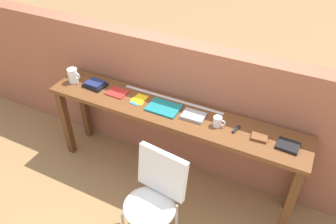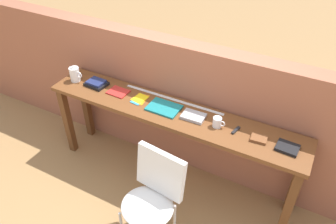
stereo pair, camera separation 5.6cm
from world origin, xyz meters
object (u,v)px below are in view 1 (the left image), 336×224
at_px(magazine_cycling, 117,93).
at_px(book_stack_leftmost, 95,84).
at_px(chair_white_moulded, 154,195).
at_px(book_repair_rightmost, 288,146).
at_px(pitcher_white, 73,75).
at_px(mug, 218,121).
at_px(leather_journal_brown, 259,137).
at_px(pamphlet_pile_colourful, 139,99).
at_px(multitool_folded, 236,129).
at_px(book_open_centre, 164,108).

bearing_deg(magazine_cycling, book_stack_leftmost, -179.45).
height_order(chair_white_moulded, book_stack_leftmost, book_stack_leftmost).
bearing_deg(book_stack_leftmost, book_repair_rightmost, -1.09).
relative_size(chair_white_moulded, pitcher_white, 4.85).
height_order(chair_white_moulded, book_repair_rightmost, book_repair_rightmost).
xyz_separation_m(magazine_cycling, mug, (1.05, -0.03, 0.04)).
relative_size(mug, leather_journal_brown, 0.85).
height_order(pamphlet_pile_colourful, multitool_folded, multitool_folded).
xyz_separation_m(magazine_cycling, book_repair_rightmost, (1.64, -0.03, 0.01)).
bearing_deg(multitool_folded, chair_white_moulded, -122.98).
distance_m(chair_white_moulded, book_stack_leftmost, 1.31).
bearing_deg(multitool_folded, leather_journal_brown, -5.12).
relative_size(pamphlet_pile_colourful, multitool_folded, 1.75).
distance_m(chair_white_moulded, leather_journal_brown, 0.98).
bearing_deg(pitcher_white, magazine_cycling, 2.57).
bearing_deg(leather_journal_brown, mug, 175.07).
bearing_deg(pitcher_white, book_stack_leftmost, 6.93).
bearing_deg(magazine_cycling, book_repair_rightmost, 0.90).
bearing_deg(mug, book_stack_leftmost, 178.42).
bearing_deg(mug, book_open_centre, 178.90).
distance_m(pitcher_white, multitool_folded, 1.72).
bearing_deg(pitcher_white, pamphlet_pile_colourful, 1.73).
bearing_deg(pitcher_white, book_repair_rightmost, -0.18).
relative_size(multitool_folded, leather_journal_brown, 0.85).
height_order(mug, multitool_folded, mug).
bearing_deg(book_open_centre, multitool_folded, 1.08).
bearing_deg(pamphlet_pile_colourful, pitcher_white, -178.27).
distance_m(pamphlet_pile_colourful, mug, 0.80).
height_order(book_stack_leftmost, mug, mug).
height_order(pitcher_white, magazine_cycling, pitcher_white).
height_order(chair_white_moulded, magazine_cycling, same).
distance_m(book_stack_leftmost, magazine_cycling, 0.27).
bearing_deg(book_repair_rightmost, chair_white_moulded, -139.61).
distance_m(mug, leather_journal_brown, 0.36).
xyz_separation_m(pamphlet_pile_colourful, mug, (0.80, -0.03, 0.04)).
bearing_deg(chair_white_moulded, magazine_cycling, 138.40).
relative_size(book_stack_leftmost, pamphlet_pile_colourful, 1.18).
distance_m(chair_white_moulded, book_repair_rightmost, 1.15).
relative_size(pitcher_white, multitool_folded, 1.67).
height_order(book_stack_leftmost, book_repair_rightmost, book_stack_leftmost).
bearing_deg(pitcher_white, multitool_folded, 0.32).
distance_m(book_open_centre, mug, 0.53).
bearing_deg(book_repair_rightmost, pitcher_white, -176.92).
relative_size(pamphlet_pile_colourful, leather_journal_brown, 1.48).
distance_m(multitool_folded, book_repair_rightmost, 0.43).
distance_m(magazine_cycling, book_repair_rightmost, 1.64).
relative_size(magazine_cycling, book_repair_rightmost, 1.14).
distance_m(chair_white_moulded, multitool_folded, 0.88).
distance_m(chair_white_moulded, book_open_centre, 0.80).
xyz_separation_m(multitool_folded, book_repair_rightmost, (0.43, -0.02, 0.00)).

